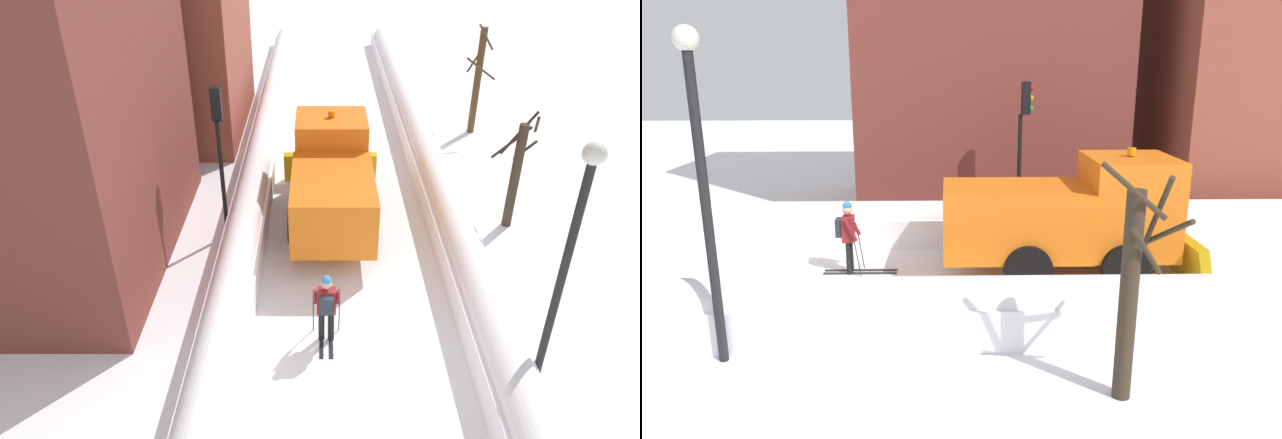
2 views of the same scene
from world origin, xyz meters
The scene contains 9 objects.
ground_plane centered at (0.00, 10.00, 0.00)m, with size 80.00×80.00×0.00m, color white.
snowbank_left centered at (-2.97, 10.00, 0.60)m, with size 1.10×36.00×1.26m.
snowbank_right centered at (2.97, 10.00, 0.59)m, with size 1.10×36.00×1.25m.
plow_truck centered at (-0.49, 5.98, 1.48)m, with size 3.20×5.98×3.12m.
skier centered at (-0.70, 0.63, 1.00)m, with size 0.62×1.80×1.81m.
traffic_light_pole centered at (-3.60, 5.22, 3.16)m, with size 0.28×0.42×4.51m.
street_lamp centered at (3.64, -0.85, 3.50)m, with size 0.40×0.40×5.58m.
bare_tree_near centered at (4.91, 5.77, 1.78)m, with size 1.25×1.26×3.74m.
bare_tree_mid centered at (5.50, 13.30, 2.21)m, with size 1.21×1.06×4.47m.
Camera 1 is at (-0.84, -9.43, 9.25)m, focal length 32.31 mm.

